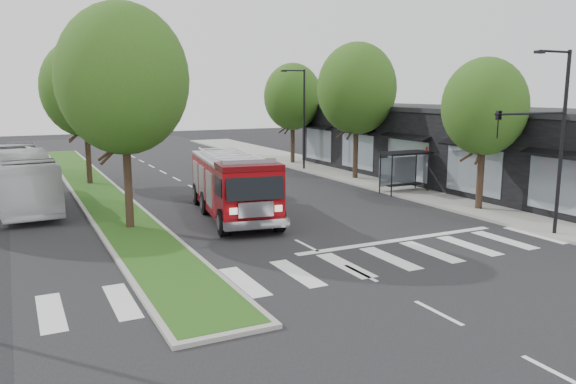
% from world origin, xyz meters
% --- Properties ---
extents(ground, '(140.00, 140.00, 0.00)m').
position_xyz_m(ground, '(0.00, 0.00, 0.00)').
color(ground, black).
rests_on(ground, ground).
extents(sidewalk_right, '(5.00, 80.00, 0.15)m').
position_xyz_m(sidewalk_right, '(12.50, 10.00, 0.07)').
color(sidewalk_right, gray).
rests_on(sidewalk_right, ground).
extents(median, '(3.00, 50.00, 0.15)m').
position_xyz_m(median, '(-6.00, 18.00, 0.08)').
color(median, gray).
rests_on(median, ground).
extents(storefront_row, '(8.00, 30.00, 5.00)m').
position_xyz_m(storefront_row, '(17.00, 10.00, 2.50)').
color(storefront_row, black).
rests_on(storefront_row, ground).
extents(bus_shelter, '(3.20, 1.60, 2.61)m').
position_xyz_m(bus_shelter, '(11.20, 8.15, 2.04)').
color(bus_shelter, black).
rests_on(bus_shelter, ground).
extents(tree_right_near, '(4.40, 4.40, 8.05)m').
position_xyz_m(tree_right_near, '(11.50, 2.00, 5.51)').
color(tree_right_near, black).
rests_on(tree_right_near, ground).
extents(tree_right_mid, '(5.60, 5.60, 9.72)m').
position_xyz_m(tree_right_mid, '(11.50, 14.00, 6.49)').
color(tree_right_mid, black).
rests_on(tree_right_mid, ground).
extents(tree_right_far, '(5.00, 5.00, 8.73)m').
position_xyz_m(tree_right_far, '(11.50, 24.00, 5.84)').
color(tree_right_far, black).
rests_on(tree_right_far, ground).
extents(tree_median_near, '(5.80, 5.80, 10.16)m').
position_xyz_m(tree_median_near, '(-6.00, 6.00, 6.81)').
color(tree_median_near, black).
rests_on(tree_median_near, ground).
extents(tree_median_far, '(5.60, 5.60, 9.72)m').
position_xyz_m(tree_median_far, '(-6.00, 20.00, 6.49)').
color(tree_median_far, black).
rests_on(tree_median_far, ground).
extents(streetlight_right_near, '(4.08, 0.22, 8.00)m').
position_xyz_m(streetlight_right_near, '(9.61, -3.50, 4.67)').
color(streetlight_right_near, black).
rests_on(streetlight_right_near, ground).
extents(streetlight_right_far, '(2.11, 0.20, 8.00)m').
position_xyz_m(streetlight_right_far, '(10.35, 20.00, 4.48)').
color(streetlight_right_far, black).
rests_on(streetlight_right_far, ground).
extents(fire_engine, '(4.25, 9.91, 3.33)m').
position_xyz_m(fire_engine, '(-0.72, 6.52, 1.59)').
color(fire_engine, '#520407').
rests_on(fire_engine, ground).
extents(city_bus, '(3.32, 11.68, 3.22)m').
position_xyz_m(city_bus, '(-10.22, 13.91, 1.61)').
color(city_bus, silver).
rests_on(city_bus, ground).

